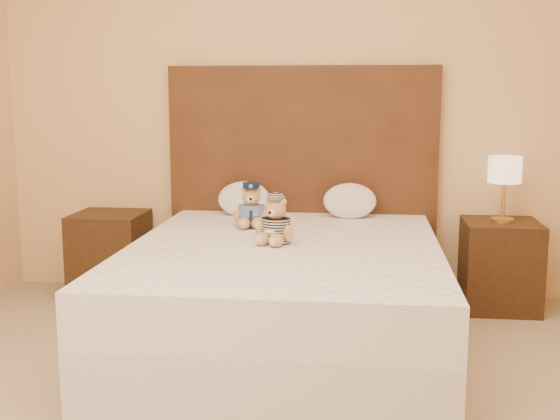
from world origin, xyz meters
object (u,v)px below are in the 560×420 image
Objects in this scene: nightstand_right at (500,265)px; pillow_right at (350,199)px; teddy_police at (251,205)px; lamp at (505,173)px; pillow_left at (244,197)px; nightstand_left at (110,254)px; teddy_prisoner at (276,220)px; bed at (285,295)px.

nightstand_right is 1.01m from pillow_right.
pillow_right is at bearing 27.69° from teddy_police.
nightstand_right is 1.38× the size of lamp.
teddy_police reaches higher than nightstand_right.
nightstand_left is at bearing -178.08° from pillow_left.
pillow_left is at bearing 178.93° from nightstand_right.
nightstand_right is 0.57m from lamp.
teddy_prisoner is (-1.30, -0.80, 0.40)m from nightstand_right.
bed is at bearing -67.54° from teddy_police.
nightstand_right is at bearing 0.00° from nightstand_left.
pillow_left is at bearing 178.93° from lamp.
bed is at bearing -32.62° from nightstand_left.
pillow_left is 0.68m from pillow_right.
pillow_right is (0.57, 0.38, -0.01)m from teddy_police.
nightstand_right is 1.65m from pillow_left.
pillow_right is at bearing 1.10° from nightstand_left.
pillow_left is at bearing 180.00° from pillow_right.
teddy_police reaches higher than teddy_prisoner.
nightstand_left is 1.50m from teddy_prisoner.
lamp is at bearing 0.00° from nightstand_left.
nightstand_left is 1.14m from teddy_police.
bed is 5.98× the size of pillow_left.
teddy_prisoner is 0.90m from pillow_right.
pillow_right reaches higher than bed.
bed is 0.97m from pillow_right.
nightstand_left is 1.65× the size of pillow_right.
pillow_left reaches higher than pillow_right.
pillow_right is (-0.93, 0.03, 0.39)m from nightstand_right.
teddy_prisoner is (-1.30, -0.80, -0.17)m from lamp.
lamp is (-0.00, 0.00, 0.57)m from nightstand_right.
teddy_police is 1.04× the size of teddy_prisoner.
teddy_police is at bearing -73.99° from pillow_left.
lamp is at bearing -1.84° from pillow_right.
lamp is at bearing -1.07° from pillow_left.
teddy_police is (-0.25, 0.45, 0.40)m from bed.
lamp is 1.60× the size of teddy_prisoner.
nightstand_right is at bearing 6.79° from teddy_police.
nightstand_left is 2.20× the size of teddy_prisoner.
teddy_prisoner is at bearing -72.16° from teddy_police.
bed is at bearing -110.98° from pillow_right.
teddy_police reaches higher than bed.
lamp is (2.50, 0.00, 0.57)m from nightstand_left.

